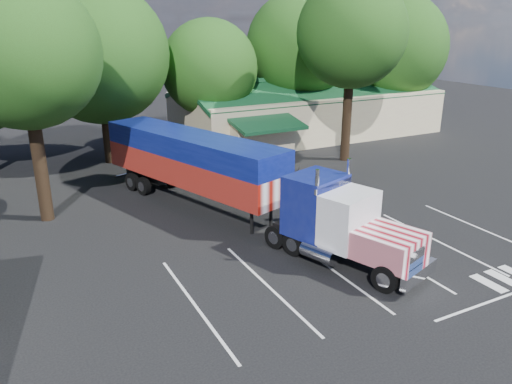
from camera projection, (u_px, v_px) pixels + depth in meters
name	position (u px, v px, depth m)	size (l,w,h in m)	color
ground	(267.00, 223.00, 26.98)	(120.00, 120.00, 0.00)	black
event_hall	(305.00, 111.00, 47.15)	(24.20, 14.12, 5.55)	beige
tree_row_c	(99.00, 54.00, 35.78)	(10.00, 10.00, 13.05)	black
tree_row_d	(209.00, 68.00, 41.25)	(8.00, 8.00, 10.60)	black
tree_row_e	(299.00, 46.00, 45.07)	(9.60, 9.60, 12.90)	black
tree_row_f	(393.00, 48.00, 48.48)	(10.40, 10.40, 13.00)	black
tree_near_left	(24.00, 54.00, 24.58)	(7.60, 7.60, 12.65)	black
tree_near_right	(352.00, 33.00, 35.99)	(8.00, 8.00, 13.50)	black
semi_truck	(224.00, 173.00, 27.09)	(9.30, 20.94, 4.45)	black
woman	(298.00, 205.00, 26.91)	(0.69, 0.46, 1.90)	black
bicycle	(293.00, 172.00, 34.56)	(0.55, 1.59, 0.83)	black
silver_sedan	(239.00, 145.00, 40.68)	(1.42, 4.07, 1.34)	#9EA1A6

